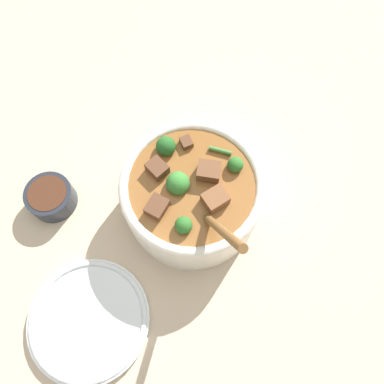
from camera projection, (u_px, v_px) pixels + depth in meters
name	position (u px, v px, depth m)	size (l,w,h in m)	color
ground_plane	(192.00, 207.00, 0.67)	(4.00, 4.00, 0.00)	#C6B293
stew_bowl	(192.00, 194.00, 0.61)	(0.24, 0.23, 0.24)	white
condiment_bowl	(51.00, 197.00, 0.65)	(0.08, 0.08, 0.04)	#232833
empty_plate	(89.00, 320.00, 0.58)	(0.19, 0.19, 0.02)	white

